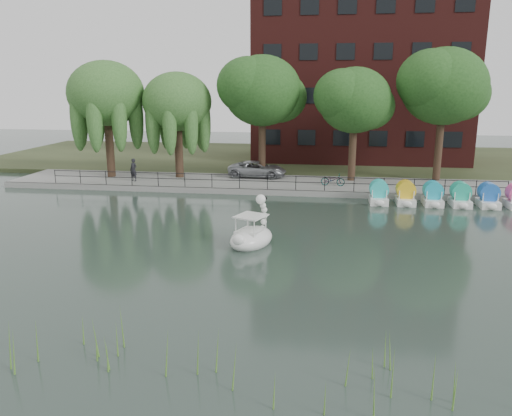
% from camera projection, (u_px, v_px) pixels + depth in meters
% --- Properties ---
extents(ground_plane, '(120.00, 120.00, 0.00)m').
position_uv_depth(ground_plane, '(233.00, 256.00, 22.56)').
color(ground_plane, '#384743').
extents(promenade, '(40.00, 6.00, 0.40)m').
position_uv_depth(promenade, '(272.00, 184.00, 37.89)').
color(promenade, gray).
rests_on(promenade, ground_plane).
extents(kerb, '(40.00, 0.25, 0.40)m').
position_uv_depth(kerb, '(267.00, 192.00, 35.05)').
color(kerb, gray).
rests_on(kerb, ground_plane).
extents(land_strip, '(60.00, 22.00, 0.36)m').
position_uv_depth(land_strip, '(287.00, 158.00, 51.35)').
color(land_strip, '#47512D').
rests_on(land_strip, ground_plane).
extents(railing, '(32.00, 0.05, 1.00)m').
position_uv_depth(railing, '(267.00, 179.00, 35.02)').
color(railing, black).
rests_on(railing, promenade).
extents(apartment_building, '(20.00, 10.07, 18.00)m').
position_uv_depth(apartment_building, '(360.00, 65.00, 48.15)').
color(apartment_building, '#4C1E16').
rests_on(apartment_building, land_strip).
extents(willow_left, '(5.88, 5.88, 9.01)m').
position_uv_depth(willow_left, '(106.00, 94.00, 38.54)').
color(willow_left, '#473323').
rests_on(willow_left, promenade).
extents(willow_mid, '(5.32, 5.32, 8.15)m').
position_uv_depth(willow_mid, '(177.00, 102.00, 38.42)').
color(willow_mid, '#473323').
rests_on(willow_mid, promenade).
extents(broadleaf_center, '(6.00, 6.00, 9.25)m').
position_uv_depth(broadleaf_center, '(262.00, 91.00, 38.30)').
color(broadleaf_center, '#473323').
rests_on(broadleaf_center, promenade).
extents(broadleaf_right, '(5.40, 5.40, 8.32)m').
position_uv_depth(broadleaf_right, '(355.00, 101.00, 37.02)').
color(broadleaf_right, '#473323').
rests_on(broadleaf_right, promenade).
extents(broadleaf_far, '(6.30, 6.30, 9.71)m').
position_uv_depth(broadleaf_far, '(444.00, 87.00, 36.86)').
color(broadleaf_far, '#473323').
rests_on(broadleaf_far, promenade).
extents(minivan, '(2.47, 5.29, 1.47)m').
position_uv_depth(minivan, '(257.00, 168.00, 39.54)').
color(minivan, gray).
rests_on(minivan, promenade).
extents(bicycle, '(0.75, 1.77, 1.00)m').
position_uv_depth(bicycle, '(333.00, 179.00, 36.22)').
color(bicycle, gray).
rests_on(bicycle, promenade).
extents(pedestrian, '(0.84, 0.71, 1.98)m').
position_uv_depth(pedestrian, '(133.00, 168.00, 37.87)').
color(pedestrian, black).
rests_on(pedestrian, promenade).
extents(swan_boat, '(2.63, 3.20, 2.33)m').
position_uv_depth(swan_boat, '(252.00, 234.00, 24.14)').
color(swan_boat, white).
rests_on(swan_boat, ground_plane).
extents(pedal_boat_row, '(9.65, 1.70, 1.40)m').
position_uv_depth(pedal_boat_row, '(446.00, 196.00, 31.95)').
color(pedal_boat_row, white).
rests_on(pedal_boat_row, ground_plane).
extents(reed_bank, '(24.00, 2.40, 1.20)m').
position_uv_depth(reed_bank, '(240.00, 359.00, 13.01)').
color(reed_bank, '#669938').
rests_on(reed_bank, ground_plane).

